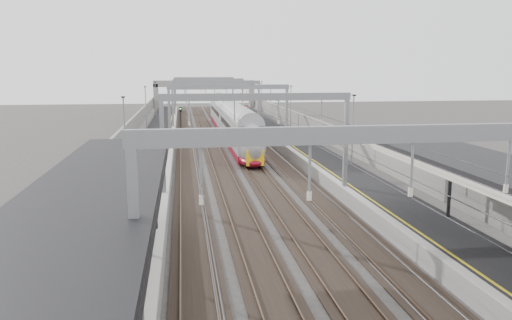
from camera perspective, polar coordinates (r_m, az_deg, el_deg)
name	(u,v)px	position (r m, az deg, el deg)	size (l,w,h in m)	color
platform_left	(156,148)	(56.91, -11.40, 1.33)	(4.00, 120.00, 1.00)	black
platform_right	(295,145)	(58.29, 4.51, 1.71)	(4.00, 120.00, 1.00)	black
tracks	(227,151)	(57.11, -3.34, 1.09)	(11.40, 140.00, 0.20)	black
overhead_line	(222,94)	(63.05, -3.94, 7.51)	(13.00, 140.00, 6.60)	gray
canopy_left	(75,215)	(15.04, -19.95, -5.94)	(4.40, 30.00, 4.24)	black
overbridge	(204,88)	(111.35, -5.93, 8.23)	(22.00, 2.20, 6.90)	slate
wall_left	(126,139)	(57.01, -14.65, 2.33)	(0.30, 120.00, 3.20)	slate
wall_right	(322,135)	(58.93, 7.57, 2.82)	(0.30, 120.00, 3.20)	slate
train	(231,124)	(66.90, -2.85, 4.15)	(2.61, 47.55, 4.13)	maroon
signal_green	(181,114)	(78.56, -8.61, 5.23)	(0.32, 0.32, 3.48)	black
signal_red_near	(234,113)	(80.00, -2.56, 5.43)	(0.32, 0.32, 3.48)	black
signal_red_far	(247,112)	(81.36, -1.09, 5.51)	(0.32, 0.32, 3.48)	black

